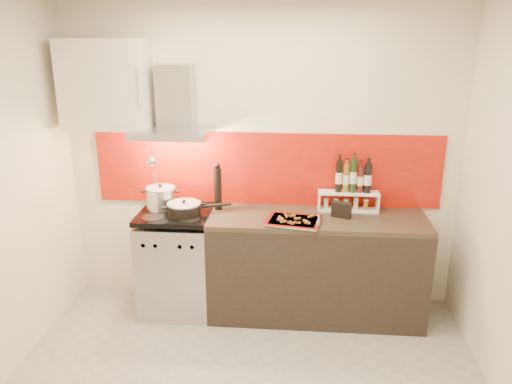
# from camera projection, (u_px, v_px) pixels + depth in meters

# --- Properties ---
(back_wall) EXTENTS (3.40, 0.02, 2.60)m
(back_wall) POSITION_uv_depth(u_px,v_px,m) (260.00, 160.00, 4.32)
(back_wall) COLOR silver
(back_wall) RESTS_ON ground
(backsplash) EXTENTS (3.00, 0.02, 0.64)m
(backsplash) POSITION_uv_depth(u_px,v_px,m) (266.00, 169.00, 4.33)
(backsplash) COLOR maroon
(backsplash) RESTS_ON back_wall
(range_stove) EXTENTS (0.60, 0.60, 0.91)m
(range_stove) POSITION_uv_depth(u_px,v_px,m) (178.00, 262.00, 4.35)
(range_stove) COLOR #B7B7BA
(range_stove) RESTS_ON ground
(counter) EXTENTS (1.80, 0.60, 0.90)m
(counter) POSITION_uv_depth(u_px,v_px,m) (316.00, 266.00, 4.26)
(counter) COLOR black
(counter) RESTS_ON ground
(range_hood) EXTENTS (0.62, 0.50, 0.61)m
(range_hood) POSITION_uv_depth(u_px,v_px,m) (174.00, 110.00, 4.09)
(range_hood) COLOR #B7B7BA
(range_hood) RESTS_ON back_wall
(upper_cabinet) EXTENTS (0.70, 0.35, 0.72)m
(upper_cabinet) POSITION_uv_depth(u_px,v_px,m) (106.00, 84.00, 4.06)
(upper_cabinet) COLOR silver
(upper_cabinet) RESTS_ON back_wall
(stock_pot) EXTENTS (0.25, 0.25, 0.22)m
(stock_pot) POSITION_uv_depth(u_px,v_px,m) (161.00, 197.00, 4.28)
(stock_pot) COLOR #B7B7BA
(stock_pot) RESTS_ON range_stove
(saute_pan) EXTENTS (0.52, 0.30, 0.13)m
(saute_pan) POSITION_uv_depth(u_px,v_px,m) (185.00, 208.00, 4.14)
(saute_pan) COLOR black
(saute_pan) RESTS_ON range_stove
(utensil_jar) EXTENTS (0.10, 0.15, 0.49)m
(utensil_jar) POSITION_uv_depth(u_px,v_px,m) (155.00, 196.00, 4.18)
(utensil_jar) COLOR silver
(utensil_jar) RESTS_ON range_stove
(pepper_mill) EXTENTS (0.06, 0.06, 0.41)m
(pepper_mill) POSITION_uv_depth(u_px,v_px,m) (218.00, 187.00, 4.24)
(pepper_mill) COLOR black
(pepper_mill) RESTS_ON counter
(step_shelf) EXTENTS (0.51, 0.14, 0.45)m
(step_shelf) POSITION_uv_depth(u_px,v_px,m) (351.00, 189.00, 4.21)
(step_shelf) COLOR white
(step_shelf) RESTS_ON counter
(caddy_box) EXTENTS (0.17, 0.12, 0.13)m
(caddy_box) POSITION_uv_depth(u_px,v_px,m) (341.00, 210.00, 4.10)
(caddy_box) COLOR black
(caddy_box) RESTS_ON counter
(baking_tray) EXTENTS (0.48, 0.40, 0.03)m
(baking_tray) POSITION_uv_depth(u_px,v_px,m) (293.00, 221.00, 3.99)
(baking_tray) COLOR silver
(baking_tray) RESTS_ON counter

